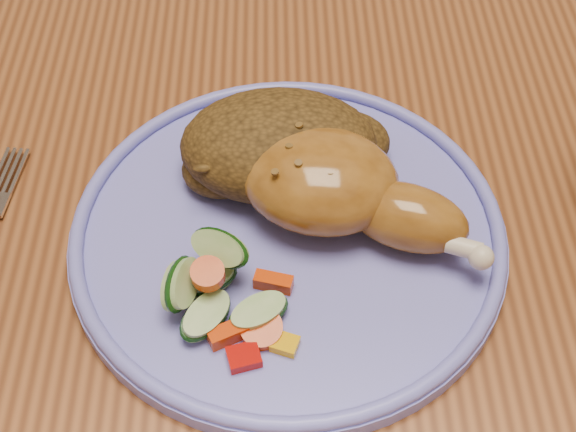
{
  "coord_description": "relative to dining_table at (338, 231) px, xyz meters",
  "views": [
    {
      "loc": [
        -0.05,
        -0.41,
        1.19
      ],
      "look_at": [
        -0.04,
        -0.07,
        0.78
      ],
      "focal_mm": 50.0,
      "sensor_mm": 36.0,
      "label": 1
    }
  ],
  "objects": [
    {
      "name": "dining_table",
      "position": [
        0.0,
        0.0,
        0.0
      ],
      "size": [
        0.9,
        1.4,
        0.75
      ],
      "color": "brown",
      "rests_on": "ground"
    },
    {
      "name": "vegetable_pile",
      "position": [
        -0.09,
        -0.13,
        0.11
      ],
      "size": [
        0.09,
        0.1,
        0.05
      ],
      "color": "#A50A05",
      "rests_on": "plate"
    },
    {
      "name": "chicken_leg",
      "position": [
        -0.01,
        -0.06,
        0.12
      ],
      "size": [
        0.17,
        0.12,
        0.06
      ],
      "color": "#955F1F",
      "rests_on": "plate"
    },
    {
      "name": "plate",
      "position": [
        -0.04,
        -0.07,
        0.09
      ],
      "size": [
        0.29,
        0.29,
        0.01
      ],
      "primitive_type": "cylinder",
      "color": "#6B6DD4",
      "rests_on": "dining_table"
    },
    {
      "name": "rice_pilaf",
      "position": [
        -0.04,
        -0.02,
        0.12
      ],
      "size": [
        0.15,
        0.1,
        0.06
      ],
      "color": "#4E3513",
      "rests_on": "plate"
    },
    {
      "name": "plate_rim",
      "position": [
        -0.04,
        -0.07,
        0.1
      ],
      "size": [
        0.29,
        0.29,
        0.01
      ],
      "primitive_type": "torus",
      "color": "#6B6DD4",
      "rests_on": "plate"
    }
  ]
}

